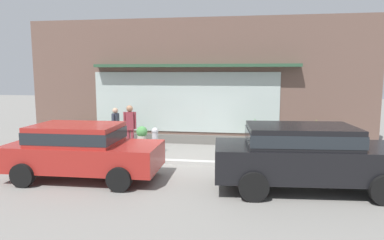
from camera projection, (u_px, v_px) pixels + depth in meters
The scene contains 13 objects.
ground_plane at pixel (181, 162), 11.15m from camera, with size 60.00×60.00×0.00m, color gray.
curb_strip at pixel (180, 162), 10.94m from camera, with size 14.00×0.24×0.12m, color #B2B2AD.
storefront at pixel (195, 83), 13.93m from camera, with size 14.00×0.81×5.01m.
fire_hydrant at pixel (155, 140), 12.38m from camera, with size 0.40×0.36×0.93m.
pedestrian_with_handbag at pixel (129, 126), 12.26m from camera, with size 0.62×0.25×1.73m.
pedestrian_passerby at pixel (116, 125), 13.08m from camera, with size 0.21×0.45×1.56m.
parked_car_black at pixel (306, 153), 8.41m from camera, with size 4.68×2.23×1.60m.
parked_car_red at pixel (82, 148), 9.31m from camera, with size 4.10×1.99×1.49m.
potted_plant_window_center at pixel (113, 129), 13.90m from camera, with size 0.35×0.35×1.33m.
potted_plant_window_right at pixel (316, 136), 12.73m from camera, with size 0.35×0.35×1.19m.
potted_plant_doorstep at pixel (142, 135), 13.77m from camera, with size 0.44×0.44×0.76m.
potted_plant_near_hydrant at pixel (255, 134), 13.08m from camera, with size 0.49×0.49×1.17m.
potted_plant_corner_tall at pixel (85, 132), 14.11m from camera, with size 0.50×0.50×0.81m.
Camera 1 is at (2.04, -10.67, 2.86)m, focal length 32.35 mm.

